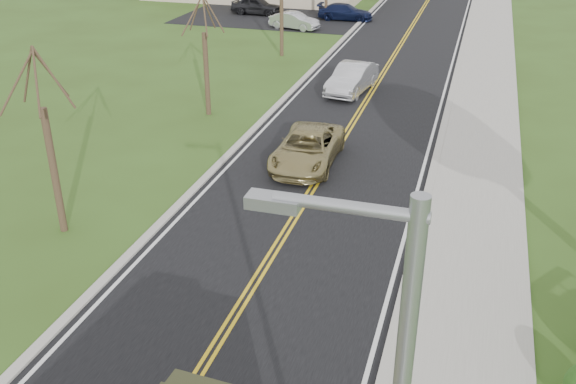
% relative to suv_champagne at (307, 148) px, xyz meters
% --- Properties ---
extents(road, '(8.00, 120.00, 0.01)m').
position_rel_suv_champagne_xyz_m(road, '(0.80, 22.47, -0.68)').
color(road, black).
rests_on(road, ground).
extents(curb_right, '(0.30, 120.00, 0.12)m').
position_rel_suv_champagne_xyz_m(curb_right, '(4.95, 22.47, -0.63)').
color(curb_right, '#9E998E').
rests_on(curb_right, ground).
extents(sidewalk_right, '(3.20, 120.00, 0.10)m').
position_rel_suv_champagne_xyz_m(sidewalk_right, '(6.70, 22.47, -0.64)').
color(sidewalk_right, '#9E998E').
rests_on(sidewalk_right, ground).
extents(curb_left, '(0.30, 120.00, 0.10)m').
position_rel_suv_champagne_xyz_m(curb_left, '(-3.35, 22.47, -0.64)').
color(curb_left, '#9E998E').
rests_on(curb_left, ground).
extents(bare_tree_a, '(1.93, 2.26, 6.08)m').
position_rel_suv_champagne_xyz_m(bare_tree_a, '(-6.20, -7.53, 1.94)').
color(bare_tree_a, '#38281C').
rests_on(bare_tree_a, ground).
extents(bare_tree_b, '(1.83, 2.14, 5.73)m').
position_rel_suv_champagne_xyz_m(bare_tree_b, '(-6.20, 4.47, 1.79)').
color(bare_tree_b, '#38281C').
rests_on(bare_tree_b, ground).
extents(bare_tree_c, '(2.04, 2.39, 6.42)m').
position_rel_suv_champagne_xyz_m(bare_tree_c, '(-6.20, 16.47, 2.09)').
color(bare_tree_c, '#38281C').
rests_on(bare_tree_c, ground).
extents(suv_champagne, '(2.41, 5.02, 1.38)m').
position_rel_suv_champagne_xyz_m(suv_champagne, '(0.00, 0.00, 0.00)').
color(suv_champagne, '#978955').
rests_on(suv_champagne, ground).
extents(sedan_silver, '(2.19, 4.74, 1.50)m').
position_rel_suv_champagne_xyz_m(sedan_silver, '(-0.25, 10.01, 0.06)').
color(sedan_silver, silver).
rests_on(sedan_silver, ground).
extents(lot_car_dark, '(4.34, 1.90, 1.45)m').
position_rel_suv_champagne_xyz_m(lot_car_dark, '(-12.35, 29.12, 0.04)').
color(lot_car_dark, black).
rests_on(lot_car_dark, ground).
extents(lot_car_silver, '(4.04, 2.15, 1.27)m').
position_rel_suv_champagne_xyz_m(lot_car_silver, '(-7.69, 24.47, -0.06)').
color(lot_car_silver, '#B3B3B8').
rests_on(lot_car_silver, ground).
extents(lot_car_navy, '(4.48, 1.91, 1.29)m').
position_rel_suv_champagne_xyz_m(lot_car_navy, '(-4.72, 28.98, -0.05)').
color(lot_car_navy, '#0E1533').
rests_on(lot_car_navy, ground).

